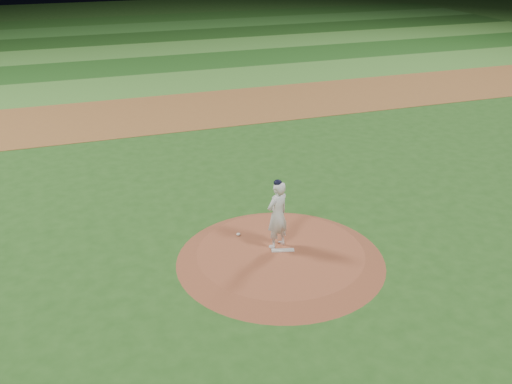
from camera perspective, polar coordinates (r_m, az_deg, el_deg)
The scene contains 12 objects.
ground at distance 15.20m, azimuth 2.46°, elevation -6.80°, with size 120.00×120.00×0.00m, color #234F19.
infield_dirt_band at distance 27.61m, azimuth -8.16°, elevation 7.96°, with size 70.00×6.00×0.02m, color brown.
outfield_stripe_0 at distance 32.84m, azimuth -10.10°, elevation 10.57°, with size 70.00×5.00×0.02m, color #3F7B2C.
outfield_stripe_1 at distance 37.67m, azimuth -11.41°, elevation 12.31°, with size 70.00×5.00×0.02m, color #1C4C18.
outfield_stripe_2 at distance 42.53m, azimuth -12.43°, elevation 13.65°, with size 70.00×5.00×0.02m, color #3E7C2D.
outfield_stripe_3 at distance 47.42m, azimuth -13.25°, elevation 14.70°, with size 70.00×5.00×0.02m, color #194014.
outfield_stripe_4 at distance 52.33m, azimuth -13.92°, elevation 15.56°, with size 70.00×5.00×0.02m, color #2C6424.
outfield_stripe_5 at distance 57.26m, azimuth -14.48°, elevation 16.27°, with size 70.00×5.00×0.02m, color #1F4E19.
pitchers_mound at distance 15.13m, azimuth 2.47°, elevation -6.39°, with size 5.50×5.50×0.25m, color brown.
pitching_rubber at distance 15.10m, azimuth 2.70°, elevation -5.84°, with size 0.60×0.15×0.03m, color silver.
rosin_bag at distance 15.81m, azimuth -1.78°, elevation -4.25°, with size 0.11×0.11×0.06m, color white.
pitcher_on_mound at distance 14.85m, azimuth 2.14°, elevation -2.27°, with size 0.81×0.69×1.94m.
Camera 1 is at (-4.78, -11.99, 8.01)m, focal length 40.00 mm.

